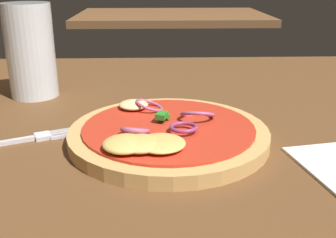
# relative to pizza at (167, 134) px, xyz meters

# --- Properties ---
(dining_table) EXTENTS (1.31, 0.92, 0.03)m
(dining_table) POSITION_rel_pizza_xyz_m (-0.03, 0.02, -0.03)
(dining_table) COLOR brown
(dining_table) RESTS_ON ground
(pizza) EXTENTS (0.23, 0.23, 0.04)m
(pizza) POSITION_rel_pizza_xyz_m (0.00, 0.00, 0.00)
(pizza) COLOR tan
(pizza) RESTS_ON dining_table
(fork) EXTENTS (0.17, 0.09, 0.01)m
(fork) POSITION_rel_pizza_xyz_m (-0.18, 0.00, -0.01)
(fork) COLOR silver
(fork) RESTS_ON dining_table
(beer_glass) EXTENTS (0.07, 0.07, 0.14)m
(beer_glass) POSITION_rel_pizza_xyz_m (-0.20, 0.19, 0.05)
(beer_glass) COLOR silver
(beer_glass) RESTS_ON dining_table
(background_table) EXTENTS (0.86, 0.56, 0.03)m
(background_table) POSITION_rel_pizza_xyz_m (0.07, 1.46, -0.03)
(background_table) COLOR brown
(background_table) RESTS_ON ground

